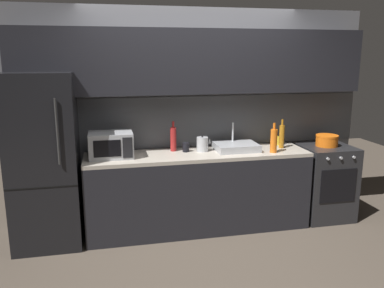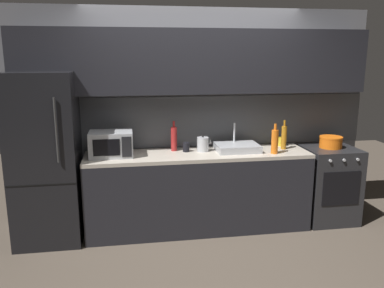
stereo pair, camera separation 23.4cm
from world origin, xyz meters
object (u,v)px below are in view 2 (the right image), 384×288
(microwave, at_px, (111,144))
(wine_bottle_red, at_px, (174,138))
(mug_dark, at_px, (186,147))
(oven_range, at_px, (328,184))
(mug_yellow, at_px, (282,141))
(refrigerator, at_px, (46,159))
(cooking_pot, at_px, (331,142))
(wine_bottle_orange, at_px, (275,141))
(wine_bottle_amber, at_px, (284,137))
(kettle, at_px, (203,144))

(microwave, height_order, wine_bottle_red, wine_bottle_red)
(microwave, distance_m, mug_dark, 0.83)
(oven_range, distance_m, mug_yellow, 0.76)
(refrigerator, height_order, cooking_pot, refrigerator)
(wine_bottle_orange, bearing_deg, cooking_pot, 11.91)
(cooking_pot, bearing_deg, wine_bottle_orange, -168.09)
(refrigerator, xyz_separation_m, wine_bottle_orange, (2.46, -0.16, 0.13))
(microwave, relative_size, wine_bottle_red, 1.35)
(wine_bottle_amber, bearing_deg, refrigerator, -179.43)
(microwave, bearing_deg, cooking_pot, -0.41)
(oven_range, distance_m, kettle, 1.62)
(refrigerator, bearing_deg, wine_bottle_orange, -3.71)
(refrigerator, distance_m, kettle, 1.70)
(mug_dark, distance_m, cooking_pot, 1.72)
(wine_bottle_orange, relative_size, mug_yellow, 3.14)
(microwave, relative_size, wine_bottle_amber, 1.35)
(microwave, height_order, cooking_pot, microwave)
(wine_bottle_orange, distance_m, mug_yellow, 0.42)
(mug_dark, bearing_deg, cooking_pot, -2.75)
(wine_bottle_red, bearing_deg, kettle, -15.12)
(oven_range, xyz_separation_m, cooking_pot, (-0.00, 0.00, 0.52))
(refrigerator, distance_m, oven_range, 3.26)
(refrigerator, relative_size, mug_dark, 17.20)
(kettle, relative_size, wine_bottle_red, 0.55)
(refrigerator, xyz_separation_m, oven_range, (3.23, -0.00, -0.45))
(refrigerator, height_order, kettle, refrigerator)
(microwave, bearing_deg, mug_yellow, 4.86)
(oven_range, xyz_separation_m, microwave, (-2.55, 0.02, 0.58))
(microwave, bearing_deg, oven_range, -0.44)
(kettle, distance_m, cooking_pot, 1.52)
(refrigerator, xyz_separation_m, microwave, (0.68, 0.02, 0.13))
(oven_range, xyz_separation_m, wine_bottle_red, (-1.85, 0.16, 0.59))
(mug_dark, bearing_deg, microwave, -175.58)
(refrigerator, distance_m, mug_dark, 1.51)
(refrigerator, distance_m, wine_bottle_amber, 2.65)
(oven_range, bearing_deg, wine_bottle_amber, 177.30)
(mug_yellow, bearing_deg, microwave, -175.14)
(wine_bottle_amber, bearing_deg, oven_range, -2.70)
(wine_bottle_amber, relative_size, mug_dark, 3.23)
(refrigerator, bearing_deg, wine_bottle_amber, 0.57)
(oven_range, height_order, wine_bottle_orange, wine_bottle_orange)
(wine_bottle_red, height_order, cooking_pot, wine_bottle_red)
(mug_dark, bearing_deg, wine_bottle_red, 150.61)
(oven_range, bearing_deg, wine_bottle_orange, -168.25)
(kettle, distance_m, mug_dark, 0.19)
(oven_range, relative_size, cooking_pot, 3.40)
(microwave, relative_size, wine_bottle_orange, 1.37)
(wine_bottle_amber, xyz_separation_m, wine_bottle_orange, (-0.18, -0.19, -0.00))
(kettle, bearing_deg, oven_range, -2.63)
(refrigerator, xyz_separation_m, wine_bottle_red, (1.38, 0.16, 0.14))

